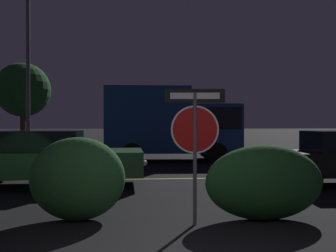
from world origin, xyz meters
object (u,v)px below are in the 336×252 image
(tree_0, at_px, (23,90))
(street_lamp, at_px, (28,29))
(passing_car_2, at_px, (46,159))
(hedge_bush_3, at_px, (264,182))
(delivery_truck, at_px, (172,123))
(hedge_bush_2, at_px, (78,179))
(stop_sign, at_px, (195,128))

(tree_0, bearing_deg, street_lamp, -71.76)
(passing_car_2, bearing_deg, hedge_bush_3, 48.32)
(delivery_truck, distance_m, street_lamp, 7.11)
(hedge_bush_2, bearing_deg, passing_car_2, 111.13)
(street_lamp, bearing_deg, hedge_bush_3, -55.45)
(hedge_bush_3, xyz_separation_m, tree_0, (-8.75, 16.17, 2.95))
(hedge_bush_2, bearing_deg, tree_0, 109.51)
(tree_0, bearing_deg, hedge_bush_3, -61.58)
(stop_sign, bearing_deg, tree_0, 120.13)
(delivery_truck, bearing_deg, hedge_bush_2, -12.77)
(hedge_bush_2, bearing_deg, street_lamp, 110.41)
(hedge_bush_2, xyz_separation_m, delivery_truck, (2.50, 9.99, 0.98))
(stop_sign, relative_size, tree_0, 0.42)
(stop_sign, height_order, hedge_bush_3, stop_sign)
(delivery_truck, bearing_deg, stop_sign, -2.03)
(hedge_bush_3, distance_m, street_lamp, 12.55)
(hedge_bush_2, distance_m, street_lamp, 11.03)
(stop_sign, bearing_deg, passing_car_2, 135.17)
(hedge_bush_2, height_order, hedge_bush_3, hedge_bush_2)
(street_lamp, bearing_deg, hedge_bush_2, -69.59)
(passing_car_2, bearing_deg, stop_sign, 37.85)
(hedge_bush_2, xyz_separation_m, hedge_bush_3, (3.10, -0.21, -0.07))
(hedge_bush_3, xyz_separation_m, street_lamp, (-6.56, 9.53, 4.86))
(hedge_bush_3, bearing_deg, tree_0, 118.42)
(stop_sign, xyz_separation_m, hedge_bush_3, (1.20, 0.20, -0.90))
(stop_sign, distance_m, delivery_truck, 10.42)
(street_lamp, height_order, tree_0, street_lamp)
(stop_sign, bearing_deg, hedge_bush_3, 14.90)
(stop_sign, xyz_separation_m, hedge_bush_2, (-1.90, 0.42, -0.84))
(passing_car_2, height_order, street_lamp, street_lamp)
(street_lamp, relative_size, tree_0, 1.54)
(tree_0, bearing_deg, hedge_bush_2, -70.49)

